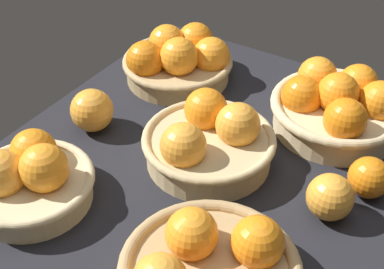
# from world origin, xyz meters

# --- Properties ---
(market_tray) EXTENTS (0.84, 0.72, 0.03)m
(market_tray) POSITION_xyz_m (0.00, 0.00, 0.01)
(market_tray) COLOR black
(market_tray) RESTS_ON ground
(basket_far_right) EXTENTS (0.24, 0.24, 0.11)m
(basket_far_right) POSITION_xyz_m (0.22, 0.20, 0.07)
(basket_far_right) COLOR tan
(basket_far_right) RESTS_ON market_tray
(basket_far_left) EXTENTS (0.21, 0.21, 0.11)m
(basket_far_left) POSITION_xyz_m (-0.22, 0.20, 0.07)
(basket_far_left) COLOR #D3BC8C
(basket_far_left) RESTS_ON market_tray
(basket_center) EXTENTS (0.24, 0.24, 0.11)m
(basket_center) POSITION_xyz_m (0.01, 0.00, 0.07)
(basket_center) COLOR tan
(basket_center) RESTS_ON market_tray
(basket_near_right) EXTENTS (0.25, 0.25, 0.12)m
(basket_near_right) POSITION_xyz_m (0.23, -0.16, 0.08)
(basket_near_right) COLOR #D3BC8C
(basket_near_right) RESTS_ON market_tray
(loose_orange_front_gap) EXTENTS (0.07, 0.07, 0.07)m
(loose_orange_front_gap) POSITION_xyz_m (0.08, -0.27, 0.06)
(loose_orange_front_gap) COLOR orange
(loose_orange_front_gap) RESTS_ON market_tray
(loose_orange_back_gap) EXTENTS (0.08, 0.08, 0.08)m
(loose_orange_back_gap) POSITION_xyz_m (-0.02, 0.24, 0.07)
(loose_orange_back_gap) COLOR #F49E33
(loose_orange_back_gap) RESTS_ON market_tray
(loose_orange_side_gap) EXTENTS (0.08, 0.08, 0.08)m
(loose_orange_side_gap) POSITION_xyz_m (-0.00, -0.23, 0.07)
(loose_orange_side_gap) COLOR #F49E33
(loose_orange_side_gap) RESTS_ON market_tray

